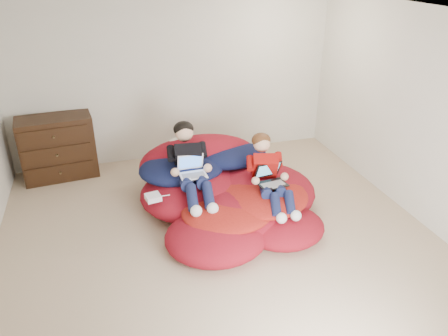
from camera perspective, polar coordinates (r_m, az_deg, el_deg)
The scene contains 9 objects.
room_shell at distance 5.04m, azimuth -0.62°, elevation -7.30°, with size 5.10×5.10×2.77m.
dresser at distance 6.79m, azimuth -20.87°, elevation 2.53°, with size 1.07×0.63×0.92m.
beanbag_pile at distance 5.57m, azimuth 0.18°, elevation -3.20°, with size 2.26×2.34×0.84m.
cream_pillow at distance 6.01m, azimuth -5.59°, elevation 2.77°, with size 0.45×0.28×0.28m, color white.
older_boy at distance 5.40m, azimuth -4.47°, elevation 0.87°, with size 0.39×1.22×0.75m.
younger_boy at distance 5.33m, azimuth 5.85°, elevation -0.40°, with size 0.40×1.10×0.71m.
laptop_white at distance 5.34m, azimuth -4.21°, elevation -0.16°, with size 0.33×0.30×0.23m.
laptop_black at distance 5.30m, azimuth 6.10°, elevation -1.29°, with size 0.36×0.37×0.23m.
power_adapter at distance 5.22m, azimuth -9.25°, elevation -3.80°, with size 0.17×0.17×0.06m, color white.
Camera 1 is at (-1.14, -4.03, 3.02)m, focal length 35.00 mm.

